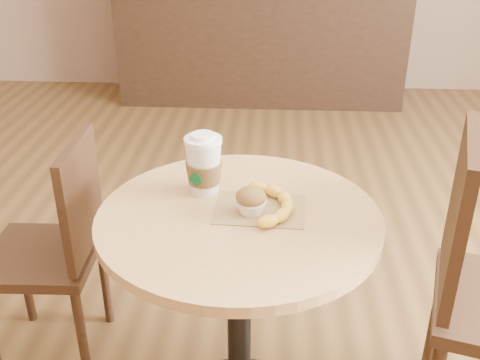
{
  "coord_description": "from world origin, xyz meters",
  "views": [
    {
      "loc": [
        0.11,
        -1.3,
        1.5
      ],
      "look_at": [
        0.02,
        0.02,
        0.83
      ],
      "focal_mm": 42.0,
      "sensor_mm": 36.0,
      "label": 1
    }
  ],
  "objects_px": {
    "cafe_table": "(239,274)",
    "coffee_cup": "(204,166)",
    "muffin": "(251,201)",
    "banana": "(272,204)",
    "chair_left": "(57,245)"
  },
  "relations": [
    {
      "from": "cafe_table",
      "to": "coffee_cup",
      "type": "bearing_deg",
      "value": 131.31
    },
    {
      "from": "muffin",
      "to": "banana",
      "type": "distance_m",
      "value": 0.06
    },
    {
      "from": "coffee_cup",
      "to": "banana",
      "type": "height_order",
      "value": "coffee_cup"
    },
    {
      "from": "cafe_table",
      "to": "coffee_cup",
      "type": "height_order",
      "value": "coffee_cup"
    },
    {
      "from": "coffee_cup",
      "to": "chair_left",
      "type": "bearing_deg",
      "value": -175.5
    },
    {
      "from": "chair_left",
      "to": "banana",
      "type": "height_order",
      "value": "chair_left"
    },
    {
      "from": "coffee_cup",
      "to": "banana",
      "type": "xyz_separation_m",
      "value": [
        0.19,
        -0.1,
        -0.06
      ]
    },
    {
      "from": "coffee_cup",
      "to": "muffin",
      "type": "height_order",
      "value": "coffee_cup"
    },
    {
      "from": "chair_left",
      "to": "muffin",
      "type": "bearing_deg",
      "value": 67.15
    },
    {
      "from": "muffin",
      "to": "banana",
      "type": "xyz_separation_m",
      "value": [
        0.06,
        0.02,
        -0.02
      ]
    },
    {
      "from": "cafe_table",
      "to": "muffin",
      "type": "relative_size",
      "value": 9.21
    },
    {
      "from": "chair_left",
      "to": "coffee_cup",
      "type": "relative_size",
      "value": 4.72
    },
    {
      "from": "chair_left",
      "to": "banana",
      "type": "bearing_deg",
      "value": 70.19
    },
    {
      "from": "cafe_table",
      "to": "chair_left",
      "type": "relative_size",
      "value": 0.92
    },
    {
      "from": "chair_left",
      "to": "cafe_table",
      "type": "bearing_deg",
      "value": 65.98
    }
  ]
}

